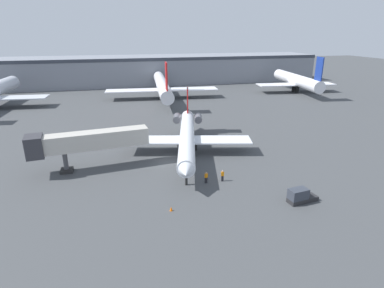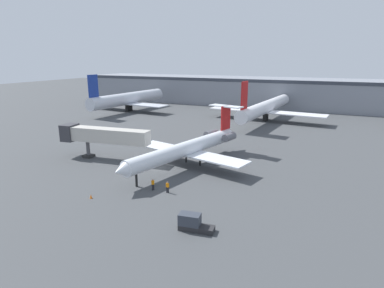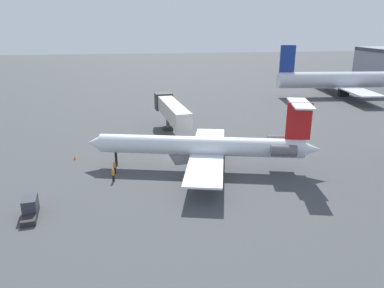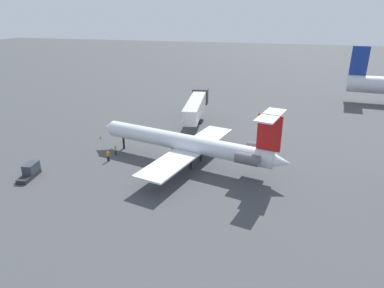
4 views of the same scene
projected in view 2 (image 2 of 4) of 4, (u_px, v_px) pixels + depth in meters
The scene contains 10 objects.
ground_plane at pixel (161, 168), 57.31m from camera, with size 400.00×400.00×0.10m, color #424447.
regional_jet at pixel (190, 147), 57.71m from camera, with size 22.91×31.19×9.44m.
jet_bridge at pixel (99, 135), 61.32m from camera, with size 18.06×4.95×6.27m.
ground_crew_marshaller at pixel (168, 187), 46.43m from camera, with size 0.45×0.35×1.69m.
ground_crew_loader at pixel (153, 184), 47.45m from camera, with size 0.47×0.40×1.69m.
baggage_tug_lead at pixel (193, 223), 36.37m from camera, with size 4.15×1.93×1.90m.
traffic_cone_near at pixel (91, 196), 44.69m from camera, with size 0.36×0.36×0.55m.
terminal_building at pixel (265, 92), 129.90m from camera, with size 153.77×20.53×10.96m.
parked_airliner_west_end at pixel (128, 99), 116.61m from camera, with size 31.19×36.86×13.64m.
parked_airliner_west_mid at pixel (266, 107), 98.72m from camera, with size 35.84×42.35×13.07m.
Camera 2 is at (27.41, -47.21, 18.72)m, focal length 30.47 mm.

